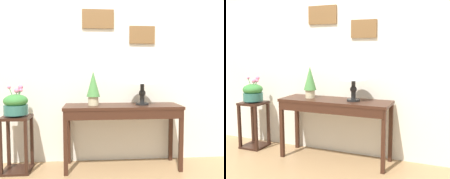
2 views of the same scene
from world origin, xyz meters
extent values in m
cube|color=silver|center=(0.00, 1.51, 1.40)|extent=(9.00, 0.10, 2.80)
cube|color=brown|center=(-0.20, 1.45, 1.82)|extent=(0.40, 0.02, 0.23)
cube|color=#646156|center=(-0.20, 1.44, 1.82)|extent=(0.32, 0.01, 0.19)
cube|color=brown|center=(0.36, 1.45, 1.63)|extent=(0.33, 0.02, 0.22)
cube|color=#C39D9B|center=(0.36, 1.44, 1.63)|extent=(0.26, 0.01, 0.18)
cube|color=#381E14|center=(0.08, 1.20, 0.75)|extent=(1.38, 0.44, 0.03)
cube|color=#381E14|center=(0.08, 1.00, 0.68)|extent=(1.31, 0.03, 0.10)
cube|color=#381E14|center=(-0.58, 1.01, 0.36)|extent=(0.04, 0.04, 0.73)
cube|color=#381E14|center=(0.73, 1.01, 0.36)|extent=(0.04, 0.04, 0.73)
cube|color=#381E14|center=(-0.58, 1.39, 0.36)|extent=(0.04, 0.04, 0.73)
cube|color=#381E14|center=(0.73, 1.39, 0.36)|extent=(0.04, 0.04, 0.73)
cylinder|color=black|center=(0.31, 1.20, 0.78)|extent=(0.16, 0.16, 0.02)
cylinder|color=black|center=(0.31, 1.20, 0.85)|extent=(0.06, 0.06, 0.12)
sphere|color=black|center=(0.31, 1.20, 0.90)|extent=(0.08, 0.08, 0.08)
cylinder|color=black|center=(0.31, 1.20, 0.96)|extent=(0.05, 0.05, 0.12)
cone|color=silver|center=(0.31, 1.20, 1.12)|extent=(0.32, 0.32, 0.20)
cylinder|color=beige|center=(-0.27, 1.20, 0.81)|extent=(0.12, 0.12, 0.10)
cone|color=#478442|center=(-0.27, 1.20, 1.01)|extent=(0.16, 0.16, 0.30)
cube|color=black|center=(-1.16, 1.19, 0.63)|extent=(0.32, 0.32, 0.03)
cube|color=black|center=(-1.16, 1.19, 0.01)|extent=(0.32, 0.32, 0.03)
cube|color=black|center=(-1.29, 1.05, 0.32)|extent=(0.04, 0.04, 0.59)
cube|color=black|center=(-1.02, 1.05, 0.32)|extent=(0.04, 0.04, 0.59)
cube|color=black|center=(-1.29, 1.32, 0.32)|extent=(0.04, 0.04, 0.59)
cube|color=black|center=(-1.02, 1.32, 0.32)|extent=(0.04, 0.04, 0.59)
cylinder|color=#2D665B|center=(-1.16, 1.19, 0.66)|extent=(0.12, 0.12, 0.02)
cylinder|color=#2D665B|center=(-1.16, 1.19, 0.72)|extent=(0.27, 0.27, 0.11)
ellipsoid|color=#387A38|center=(-1.16, 1.19, 0.83)|extent=(0.27, 0.27, 0.15)
cylinder|color=#387A38|center=(-1.13, 1.22, 0.88)|extent=(0.05, 0.07, 0.20)
sphere|color=pink|center=(-1.11, 1.25, 0.98)|extent=(0.06, 0.06, 0.06)
cylinder|color=#387A38|center=(-1.13, 1.20, 0.86)|extent=(0.06, 0.05, 0.17)
sphere|color=pink|center=(-1.10, 1.22, 0.94)|extent=(0.04, 0.04, 0.04)
cylinder|color=#387A38|center=(-1.15, 1.20, 0.86)|extent=(0.02, 0.03, 0.16)
sphere|color=pink|center=(-1.15, 1.20, 0.94)|extent=(0.06, 0.06, 0.06)
cylinder|color=#387A38|center=(-1.19, 1.18, 0.88)|extent=(0.08, 0.01, 0.21)
sphere|color=pink|center=(-1.22, 1.18, 0.98)|extent=(0.04, 0.04, 0.04)
camera|label=1|loc=(-0.30, -1.75, 1.17)|focal=40.31mm
camera|label=2|loc=(1.41, -1.95, 1.38)|focal=45.50mm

